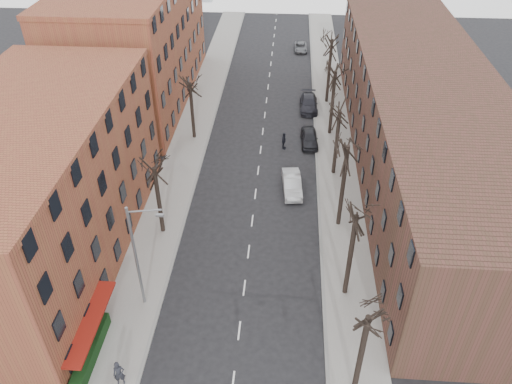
% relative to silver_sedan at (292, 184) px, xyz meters
% --- Properties ---
extents(sidewalk_left, '(4.00, 90.00, 0.15)m').
position_rel_silver_sedan_xyz_m(sidewalk_left, '(-11.45, 10.23, -0.71)').
color(sidewalk_left, gray).
rests_on(sidewalk_left, ground).
extents(sidewalk_right, '(4.00, 90.00, 0.15)m').
position_rel_silver_sedan_xyz_m(sidewalk_right, '(4.55, 10.23, -0.71)').
color(sidewalk_right, gray).
rests_on(sidewalk_right, ground).
extents(building_left_near, '(12.00, 26.00, 12.00)m').
position_rel_silver_sedan_xyz_m(building_left_near, '(-19.45, -9.77, 5.22)').
color(building_left_near, brown).
rests_on(building_left_near, ground).
extents(building_left_far, '(12.00, 28.00, 14.00)m').
position_rel_silver_sedan_xyz_m(building_left_far, '(-19.45, 19.23, 6.22)').
color(building_left_far, brown).
rests_on(building_left_far, ground).
extents(building_right, '(12.00, 50.00, 10.00)m').
position_rel_silver_sedan_xyz_m(building_right, '(12.55, 5.23, 4.22)').
color(building_right, '#4B2A23').
rests_on(building_right, ground).
extents(awning_left, '(1.20, 7.00, 0.15)m').
position_rel_silver_sedan_xyz_m(awning_left, '(-12.85, -18.77, -0.78)').
color(awning_left, maroon).
rests_on(awning_left, ground).
extents(hedge, '(0.80, 6.00, 1.00)m').
position_rel_silver_sedan_xyz_m(hedge, '(-12.95, -19.77, -0.13)').
color(hedge, black).
rests_on(hedge, sidewalk_left).
extents(tree_right_b, '(5.20, 5.20, 10.80)m').
position_rel_silver_sedan_xyz_m(tree_right_b, '(4.15, -12.77, -0.78)').
color(tree_right_b, black).
rests_on(tree_right_b, ground).
extents(tree_right_c, '(5.20, 5.20, 11.60)m').
position_rel_silver_sedan_xyz_m(tree_right_c, '(4.15, -4.77, -0.78)').
color(tree_right_c, black).
rests_on(tree_right_c, ground).
extents(tree_right_d, '(5.20, 5.20, 10.00)m').
position_rel_silver_sedan_xyz_m(tree_right_d, '(4.15, 3.23, -0.78)').
color(tree_right_d, black).
rests_on(tree_right_d, ground).
extents(tree_right_e, '(5.20, 5.20, 10.80)m').
position_rel_silver_sedan_xyz_m(tree_right_e, '(4.15, 11.23, -0.78)').
color(tree_right_e, black).
rests_on(tree_right_e, ground).
extents(tree_right_f, '(5.20, 5.20, 11.60)m').
position_rel_silver_sedan_xyz_m(tree_right_f, '(4.15, 19.23, -0.78)').
color(tree_right_f, black).
rests_on(tree_right_f, ground).
extents(tree_left_a, '(5.20, 5.20, 9.50)m').
position_rel_silver_sedan_xyz_m(tree_left_a, '(-11.05, -6.77, -0.78)').
color(tree_left_a, black).
rests_on(tree_left_a, ground).
extents(tree_left_b, '(5.20, 5.20, 9.50)m').
position_rel_silver_sedan_xyz_m(tree_left_b, '(-11.05, 9.23, -0.78)').
color(tree_left_b, black).
rests_on(tree_left_b, ground).
extents(streetlight, '(2.45, 0.22, 9.03)m').
position_rel_silver_sedan_xyz_m(streetlight, '(-10.47, -14.77, 4.23)').
color(streetlight, slate).
rests_on(streetlight, ground).
extents(silver_sedan, '(2.13, 4.91, 1.57)m').
position_rel_silver_sedan_xyz_m(silver_sedan, '(0.00, 0.00, 0.00)').
color(silver_sedan, '#A6A9AD').
rests_on(silver_sedan, ground).
extents(parked_car_near, '(2.02, 4.52, 1.51)m').
position_rel_silver_sedan_xyz_m(parked_car_near, '(1.80, 8.86, -0.03)').
color(parked_car_near, black).
rests_on(parked_car_near, ground).
extents(parked_car_mid, '(2.19, 5.24, 1.51)m').
position_rel_silver_sedan_xyz_m(parked_car_mid, '(1.85, 17.18, -0.03)').
color(parked_car_mid, black).
rests_on(parked_car_mid, ground).
extents(parked_car_far, '(2.00, 4.15, 1.14)m').
position_rel_silver_sedan_xyz_m(parked_car_far, '(0.91, 36.74, -0.21)').
color(parked_car_far, '#5B5E63').
rests_on(parked_car_far, ground).
extents(pedestrian_a, '(0.84, 0.68, 1.98)m').
position_rel_silver_sedan_xyz_m(pedestrian_a, '(-10.45, -21.41, 0.35)').
color(pedestrian_a, '#212229').
rests_on(pedestrian_a, sidewalk_left).
extents(pedestrian_crossing, '(0.68, 1.19, 1.91)m').
position_rel_silver_sedan_xyz_m(pedestrian_crossing, '(-0.97, 7.65, 0.17)').
color(pedestrian_crossing, black).
rests_on(pedestrian_crossing, ground).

